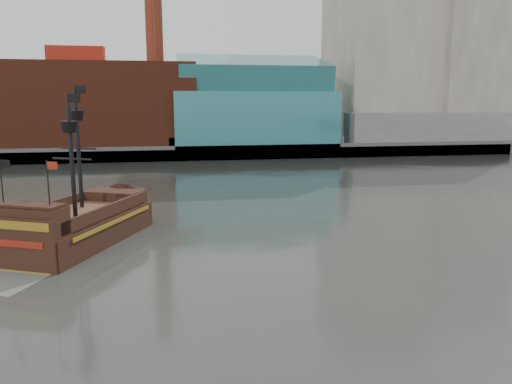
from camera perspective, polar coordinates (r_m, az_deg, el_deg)
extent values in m
plane|color=#262823|center=(28.15, 3.92, -11.74)|extent=(400.00, 400.00, 0.00)
cube|color=slate|center=(117.80, -7.06, 5.80)|extent=(220.00, 60.00, 2.00)
cube|color=#4C4C49|center=(88.46, -5.98, 4.45)|extent=(220.00, 1.00, 2.60)
cube|color=maroon|center=(98.47, -19.55, 9.31)|extent=(42.00, 18.00, 15.00)
cube|color=#2E777B|center=(96.71, -0.40, 8.41)|extent=(30.00, 16.00, 10.00)
cube|color=#B6AA97|center=(115.91, 14.17, 17.38)|extent=(20.00, 22.00, 46.00)
cube|color=#AE9F92|center=(120.45, 22.99, 14.70)|extent=(18.00, 18.00, 38.00)
cube|color=#B6AA97|center=(135.74, 15.19, 17.57)|extent=(24.00, 20.00, 52.00)
cube|color=slate|center=(106.40, 20.75, 6.86)|extent=(40.00, 6.00, 6.00)
cylinder|color=maroon|center=(100.74, -11.66, 20.29)|extent=(3.20, 3.20, 22.00)
cube|color=#2E777B|center=(96.73, -0.41, 13.16)|extent=(28.00, 14.94, 8.78)
cube|color=black|center=(39.93, -19.34, -4.58)|extent=(10.25, 13.94, 2.79)
cube|color=#4D2D1C|center=(39.56, -19.48, -2.41)|extent=(9.23, 12.55, 0.32)
cube|color=black|center=(43.75, -15.77, -0.49)|extent=(5.22, 4.25, 1.07)
cube|color=black|center=(35.04, -24.62, -3.05)|extent=(5.35, 3.69, 1.93)
cube|color=black|center=(34.73, -25.42, -6.16)|extent=(4.89, 2.44, 4.29)
cube|color=olive|center=(34.19, -25.81, -3.46)|extent=(4.42, 2.09, 0.54)
cube|color=maroon|center=(34.48, -25.65, -5.37)|extent=(3.45, 1.65, 0.43)
cylinder|color=black|center=(40.67, -19.60, 4.14)|extent=(0.40, 0.40, 8.37)
cylinder|color=black|center=(36.78, -20.28, 2.97)|extent=(0.40, 0.40, 7.73)
cone|color=black|center=(40.47, -19.86, 8.22)|extent=(1.57, 1.57, 0.75)
cone|color=black|center=(36.55, -20.54, 6.98)|extent=(1.57, 1.57, 0.75)
cube|color=black|center=(40.19, -19.46, 10.99)|extent=(0.89, 0.43, 0.59)
cube|color=black|center=(36.23, -20.10, 10.04)|extent=(0.89, 0.43, 0.59)
cube|color=gray|center=(33.82, -27.21, -9.03)|extent=(5.76, 5.42, 0.02)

